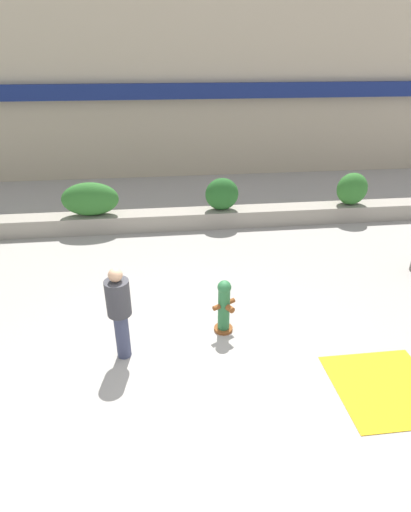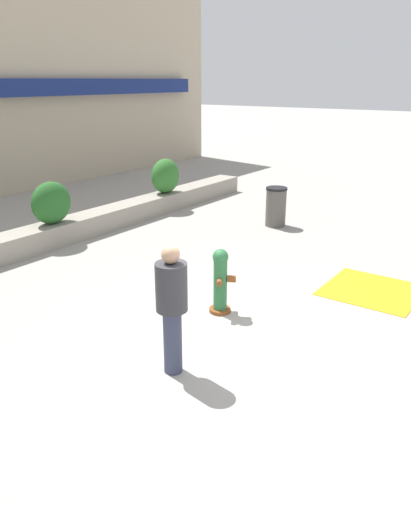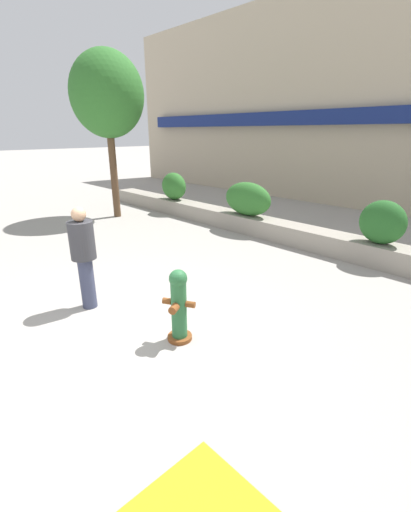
{
  "view_description": "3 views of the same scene",
  "coord_description": "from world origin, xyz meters",
  "px_view_note": "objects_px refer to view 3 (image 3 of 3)",
  "views": [
    {
      "loc": [
        -0.21,
        -5.12,
        4.73
      ],
      "look_at": [
        0.72,
        2.65,
        0.7
      ],
      "focal_mm": 28.0,
      "sensor_mm": 36.0,
      "label": 1
    },
    {
      "loc": [
        -5.33,
        -3.21,
        3.59
      ],
      "look_at": [
        0.99,
        1.29,
        0.85
      ],
      "focal_mm": 35.0,
      "sensor_mm": 36.0,
      "label": 2
    },
    {
      "loc": [
        4.19,
        -1.76,
        2.82
      ],
      "look_at": [
        0.25,
        1.99,
        0.85
      ],
      "focal_mm": 24.0,
      "sensor_mm": 36.0,
      "label": 3
    }
  ],
  "objects_px": {
    "hedge_bush_2": "(382,222)",
    "street_tree": "(107,95)",
    "pedestrian": "(83,252)",
    "hedge_bush_0": "(174,186)",
    "hedge_bush_1": "(248,199)",
    "fire_hydrant": "(179,305)"
  },
  "relations": [
    {
      "from": "hedge_bush_2",
      "to": "street_tree",
      "type": "relative_size",
      "value": 0.19
    },
    {
      "from": "street_tree",
      "to": "pedestrian",
      "type": "relative_size",
      "value": 3.04
    },
    {
      "from": "hedge_bush_2",
      "to": "pedestrian",
      "type": "relative_size",
      "value": 0.57
    },
    {
      "from": "hedge_bush_0",
      "to": "pedestrian",
      "type": "distance_m",
      "value": 7.28
    },
    {
      "from": "street_tree",
      "to": "hedge_bush_1",
      "type": "bearing_deg",
      "value": 22.43
    },
    {
      "from": "hedge_bush_0",
      "to": "pedestrian",
      "type": "height_order",
      "value": "pedestrian"
    },
    {
      "from": "hedge_bush_2",
      "to": "street_tree",
      "type": "xyz_separation_m",
      "value": [
        -8.2,
        -1.82,
        2.93
      ]
    },
    {
      "from": "hedge_bush_2",
      "to": "fire_hydrant",
      "type": "bearing_deg",
      "value": -98.37
    },
    {
      "from": "hedge_bush_0",
      "to": "hedge_bush_1",
      "type": "xyz_separation_m",
      "value": [
        3.45,
        0.0,
        0.0
      ]
    },
    {
      "from": "hedge_bush_2",
      "to": "hedge_bush_1",
      "type": "bearing_deg",
      "value": 180.0
    },
    {
      "from": "fire_hydrant",
      "to": "pedestrian",
      "type": "relative_size",
      "value": 0.62
    },
    {
      "from": "hedge_bush_1",
      "to": "street_tree",
      "type": "height_order",
      "value": "street_tree"
    },
    {
      "from": "hedge_bush_0",
      "to": "fire_hydrant",
      "type": "xyz_separation_m",
      "value": [
        6.49,
        -5.1,
        -0.43
      ]
    },
    {
      "from": "hedge_bush_1",
      "to": "hedge_bush_2",
      "type": "distance_m",
      "value": 3.79
    },
    {
      "from": "hedge_bush_0",
      "to": "hedge_bush_2",
      "type": "xyz_separation_m",
      "value": [
        7.24,
        0.0,
        -0.0
      ]
    },
    {
      "from": "pedestrian",
      "to": "street_tree",
      "type": "bearing_deg",
      "value": 146.16
    },
    {
      "from": "hedge_bush_1",
      "to": "hedge_bush_2",
      "type": "bearing_deg",
      "value": 0.0
    },
    {
      "from": "fire_hydrant",
      "to": "hedge_bush_1",
      "type": "bearing_deg",
      "value": 120.77
    },
    {
      "from": "pedestrian",
      "to": "hedge_bush_2",
      "type": "bearing_deg",
      "value": 65.26
    },
    {
      "from": "hedge_bush_0",
      "to": "hedge_bush_1",
      "type": "relative_size",
      "value": 0.67
    },
    {
      "from": "street_tree",
      "to": "pedestrian",
      "type": "distance_m",
      "value": 7.37
    },
    {
      "from": "hedge_bush_0",
      "to": "hedge_bush_2",
      "type": "height_order",
      "value": "same"
    }
  ]
}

